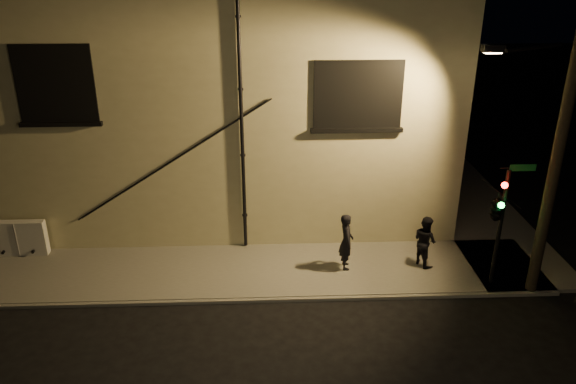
{
  "coord_description": "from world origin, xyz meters",
  "views": [
    {
      "loc": [
        -1.13,
        -12.97,
        8.86
      ],
      "look_at": [
        -0.49,
        1.8,
        2.47
      ],
      "focal_mm": 35.0,
      "sensor_mm": 36.0,
      "label": 1
    }
  ],
  "objects_px": {
    "utility_cabinet": "(18,238)",
    "streetlamp_pole": "(551,165)",
    "pedestrian_b": "(425,241)",
    "traffic_signal": "(498,207)",
    "pedestrian_a": "(346,241)"
  },
  "relations": [
    {
      "from": "utility_cabinet",
      "to": "traffic_signal",
      "type": "distance_m",
      "value": 14.18
    },
    {
      "from": "traffic_signal",
      "to": "pedestrian_a",
      "type": "bearing_deg",
      "value": 164.12
    },
    {
      "from": "utility_cabinet",
      "to": "streetlamp_pole",
      "type": "distance_m",
      "value": 15.5
    },
    {
      "from": "pedestrian_b",
      "to": "streetlamp_pole",
      "type": "height_order",
      "value": "streetlamp_pole"
    },
    {
      "from": "utility_cabinet",
      "to": "streetlamp_pole",
      "type": "relative_size",
      "value": 0.24
    },
    {
      "from": "pedestrian_b",
      "to": "streetlamp_pole",
      "type": "distance_m",
      "value": 4.14
    },
    {
      "from": "utility_cabinet",
      "to": "pedestrian_a",
      "type": "height_order",
      "value": "pedestrian_a"
    },
    {
      "from": "pedestrian_b",
      "to": "streetlamp_pole",
      "type": "relative_size",
      "value": 0.22
    },
    {
      "from": "utility_cabinet",
      "to": "pedestrian_a",
      "type": "relative_size",
      "value": 0.99
    },
    {
      "from": "streetlamp_pole",
      "to": "pedestrian_b",
      "type": "bearing_deg",
      "value": 151.53
    },
    {
      "from": "pedestrian_b",
      "to": "traffic_signal",
      "type": "distance_m",
      "value": 2.51
    },
    {
      "from": "pedestrian_a",
      "to": "streetlamp_pole",
      "type": "height_order",
      "value": "streetlamp_pole"
    },
    {
      "from": "pedestrian_b",
      "to": "utility_cabinet",
      "type": "bearing_deg",
      "value": 58.82
    },
    {
      "from": "pedestrian_a",
      "to": "traffic_signal",
      "type": "height_order",
      "value": "traffic_signal"
    },
    {
      "from": "utility_cabinet",
      "to": "pedestrian_b",
      "type": "bearing_deg",
      "value": -5.19
    }
  ]
}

